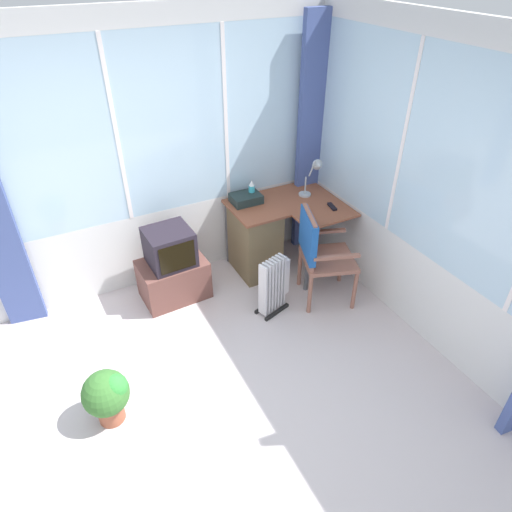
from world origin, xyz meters
TOP-DOWN VIEW (x-y plane):
  - ground at (0.00, 0.00)m, footprint 5.10×4.83m
  - north_window_panel at (0.00, 1.94)m, footprint 4.10×0.07m
  - east_window_panel at (2.08, -0.00)m, footprint 0.07×3.83m
  - curtain_corner at (1.95, 1.81)m, footprint 0.32×0.07m
  - desk at (1.20, 1.58)m, footprint 1.10×0.91m
  - desk_lamp at (1.83, 1.53)m, footprint 0.23×0.20m
  - tv_remote at (1.86, 1.23)m, footprint 0.07×0.16m
  - spray_bottle at (1.21, 1.75)m, footprint 0.06×0.06m
  - paper_tray at (1.13, 1.73)m, footprint 0.30×0.23m
  - wooden_armchair at (1.46, 0.89)m, footprint 0.62×0.61m
  - tv_on_stand at (0.23, 1.55)m, footprint 0.66×0.47m
  - space_heater at (1.03, 0.91)m, footprint 0.37×0.26m
  - potted_plant at (-0.66, 0.38)m, footprint 0.34×0.34m

SIDE VIEW (x-z plane):
  - ground at x=0.00m, z-range -0.06..0.00m
  - potted_plant at x=-0.66m, z-range 0.04..0.51m
  - space_heater at x=1.03m, z-range 0.00..0.60m
  - tv_on_stand at x=0.23m, z-range -0.05..0.73m
  - desk at x=1.20m, z-range 0.03..0.79m
  - wooden_armchair at x=1.46m, z-range 0.12..1.09m
  - tv_remote at x=1.86m, z-range 0.77..0.79m
  - paper_tray at x=1.13m, z-range 0.77..0.86m
  - spray_bottle at x=1.21m, z-range 0.76..0.98m
  - desk_lamp at x=1.83m, z-range 0.83..1.23m
  - curtain_corner at x=1.95m, z-range 0.00..2.50m
  - east_window_panel at x=2.08m, z-range 0.00..2.59m
  - north_window_panel at x=0.00m, z-range 0.00..2.59m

